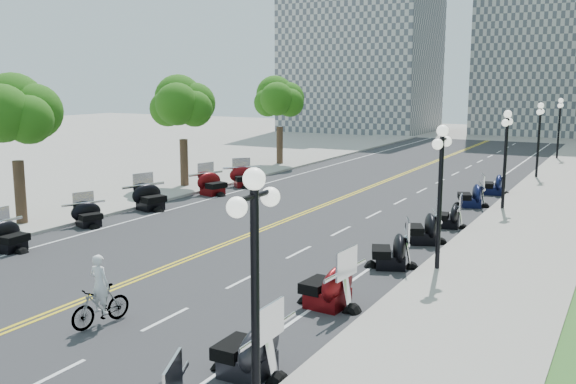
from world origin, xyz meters
The scene contains 48 objects.
ground centered at (0.00, 0.00, 0.00)m, with size 160.00×160.00×0.00m, color gray.
road centered at (0.00, 10.00, 0.00)m, with size 16.00×90.00×0.01m, color #333335.
centerline_yellow_a centered at (-0.12, 10.00, 0.01)m, with size 0.12×90.00×0.00m, color yellow.
centerline_yellow_b centered at (0.12, 10.00, 0.01)m, with size 0.12×90.00×0.00m, color yellow.
edge_line_north centered at (6.40, 10.00, 0.01)m, with size 0.12×90.00×0.00m, color white.
edge_line_south centered at (-6.40, 10.00, 0.01)m, with size 0.12×90.00×0.00m, color white.
lane_dash_4 centered at (3.20, -8.00, 0.01)m, with size 0.12×2.00×0.00m, color white.
lane_dash_5 centered at (3.20, -4.00, 0.01)m, with size 0.12×2.00×0.00m, color white.
lane_dash_6 centered at (3.20, 0.00, 0.01)m, with size 0.12×2.00×0.00m, color white.
lane_dash_7 centered at (3.20, 4.00, 0.01)m, with size 0.12×2.00×0.00m, color white.
lane_dash_8 centered at (3.20, 8.00, 0.01)m, with size 0.12×2.00×0.00m, color white.
lane_dash_9 centered at (3.20, 12.00, 0.01)m, with size 0.12×2.00×0.00m, color white.
lane_dash_10 centered at (3.20, 16.00, 0.01)m, with size 0.12×2.00×0.00m, color white.
lane_dash_11 centered at (3.20, 20.00, 0.01)m, with size 0.12×2.00×0.00m, color white.
lane_dash_12 centered at (3.20, 24.00, 0.01)m, with size 0.12×2.00×0.00m, color white.
lane_dash_13 centered at (3.20, 28.00, 0.01)m, with size 0.12×2.00×0.00m, color white.
lane_dash_14 centered at (3.20, 32.00, 0.01)m, with size 0.12×2.00×0.00m, color white.
lane_dash_15 centered at (3.20, 36.00, 0.01)m, with size 0.12×2.00×0.00m, color white.
lane_dash_16 centered at (3.20, 40.00, 0.01)m, with size 0.12×2.00×0.00m, color white.
lane_dash_17 centered at (3.20, 44.00, 0.01)m, with size 0.12×2.00×0.00m, color white.
lane_dash_18 centered at (3.20, 48.00, 0.01)m, with size 0.12×2.00×0.00m, color white.
lane_dash_19 centered at (3.20, 52.00, 0.01)m, with size 0.12×2.00×0.00m, color white.
sidewalk_north centered at (10.50, 10.00, 0.07)m, with size 5.00×90.00×0.15m, color #9E9991.
sidewalk_south centered at (-10.50, 10.00, 0.07)m, with size 5.00×90.00×0.15m, color #9E9991.
distant_block_a centered at (-18.00, 62.00, 13.00)m, with size 18.00×14.00×26.00m, color gray.
distant_block_b centered at (4.00, 68.00, 15.00)m, with size 16.00×12.00×30.00m, color gray.
street_lamp_1 centered at (8.60, -8.00, 2.60)m, with size 0.50×1.20×4.90m, color black, non-canonical shape.
street_lamp_2 centered at (8.60, 4.00, 2.60)m, with size 0.50×1.20×4.90m, color black, non-canonical shape.
street_lamp_3 centered at (8.60, 16.00, 2.60)m, with size 0.50×1.20×4.90m, color black, non-canonical shape.
street_lamp_4 centered at (8.60, 28.00, 2.60)m, with size 0.50×1.20×4.90m, color black, non-canonical shape.
street_lamp_5 centered at (8.60, 40.00, 2.60)m, with size 0.50×1.20×4.90m, color black, non-canonical shape.
tree_2 centered at (-10.00, 2.00, 4.75)m, with size 4.80×4.80×9.20m, color #235619, non-canonical shape.
tree_3 centered at (-10.00, 14.00, 4.75)m, with size 4.80×4.80×9.20m, color #235619, non-canonical shape.
tree_4 centered at (-10.00, 26.00, 4.75)m, with size 4.80×4.80×9.20m, color #235619, non-canonical shape.
motorcycle_n_4 centered at (7.03, -5.80, 0.72)m, with size 2.06×2.06×1.44m, color black, non-canonical shape.
motorcycle_n_5 centered at (6.73, -0.94, 0.75)m, with size 2.14×2.14×1.50m, color #590A0C, non-canonical shape.
motorcycle_n_6 centered at (6.99, 3.74, 0.71)m, with size 2.03×2.03×1.42m, color black, non-canonical shape.
motorcycle_n_7 centered at (6.97, 7.67, 0.72)m, with size 2.05×2.05×1.44m, color black, non-canonical shape.
motorcycle_n_8 centered at (7.16, 10.98, 0.62)m, with size 1.78×1.78×1.25m, color black, non-canonical shape.
motorcycle_n_9 centered at (6.93, 16.29, 0.70)m, with size 2.00×2.00×1.40m, color black, non-canonical shape.
motorcycle_n_10 centered at (7.23, 20.68, 0.68)m, with size 1.94×1.94×1.36m, color black, non-canonical shape.
motorcycle_s_5 centered at (-6.77, -1.22, 0.68)m, with size 1.94×1.94×1.36m, color black, non-canonical shape.
motorcycle_s_6 centered at (-7.26, 3.38, 0.62)m, with size 1.77×1.77×1.24m, color black, non-canonical shape.
motorcycle_s_7 centered at (-7.29, 7.64, 0.75)m, with size 2.15×2.15×1.50m, color black, non-canonical shape.
motorcycle_s_8 centered at (-7.01, 12.74, 0.74)m, with size 2.13×2.13×1.49m, color #590A0C, non-canonical shape.
motorcycle_s_9 centered at (-6.95, 15.96, 0.71)m, with size 2.03×2.03×1.42m, color #590A0C, non-canonical shape.
bicycle centered at (1.94, -5.16, 0.54)m, with size 0.51×1.81×1.09m, color #A51414.
cyclist_rider centered at (1.94, -5.16, 1.90)m, with size 0.60×0.39×1.63m, color white.
Camera 1 is at (14.31, -17.26, 6.58)m, focal length 40.00 mm.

